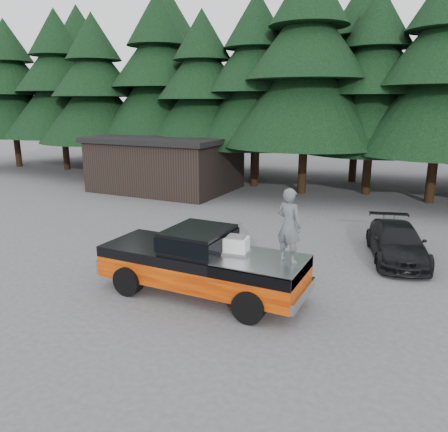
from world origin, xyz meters
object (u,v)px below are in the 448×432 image
at_px(parked_car, 397,242).
at_px(utility_building, 166,163).
at_px(pickup_truck, 202,272).
at_px(air_compressor, 236,246).
at_px(man_on_bed, 289,225).

bearing_deg(parked_car, utility_building, 138.16).
relative_size(pickup_truck, utility_building, 0.71).
height_order(parked_car, utility_building, utility_building).
bearing_deg(pickup_truck, air_compressor, 8.29).
distance_m(man_on_bed, utility_building, 17.39).
relative_size(man_on_bed, parked_car, 0.46).
bearing_deg(man_on_bed, utility_building, -28.93).
bearing_deg(utility_building, man_on_bed, -46.43).
distance_m(pickup_truck, utility_building, 15.97).
bearing_deg(parked_car, man_on_bed, -127.64).
height_order(air_compressor, man_on_bed, man_on_bed).
relative_size(man_on_bed, utility_building, 0.23).
bearing_deg(air_compressor, parked_car, 47.20).
height_order(pickup_truck, air_compressor, air_compressor).
bearing_deg(utility_building, pickup_truck, -53.22).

